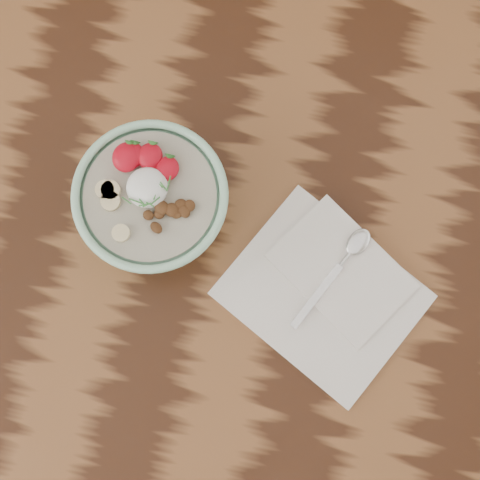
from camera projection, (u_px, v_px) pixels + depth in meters
The scene contains 4 objects.
table at pixel (190, 221), 102.31cm from camera, with size 160.00×90.00×75.00cm.
breakfast_bowl at pixel (154, 202), 86.48cm from camera, with size 19.58×19.58×12.97cm.
napkin at pixel (326, 290), 90.65cm from camera, with size 30.50×28.45×1.49cm.
spoon at pixel (348, 256), 90.17cm from camera, with size 8.90×15.87×0.87cm.
Camera 1 is at (11.80, -17.30, 166.18)cm, focal length 50.00 mm.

